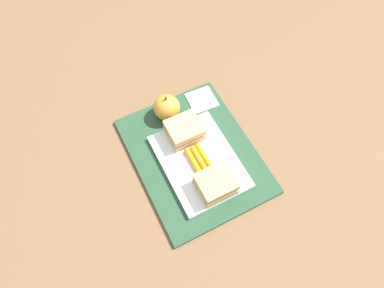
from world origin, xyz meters
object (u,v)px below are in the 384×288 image
at_px(carrot_sticks_bundle, 199,159).
at_px(paper_napkin, 202,100).
at_px(food_tray, 199,161).
at_px(sandwich_half_right, 184,131).
at_px(sandwich_half_left, 216,184).
at_px(apple, 167,108).

bearing_deg(carrot_sticks_bundle, paper_napkin, -30.09).
bearing_deg(paper_napkin, food_tray, 150.15).
relative_size(sandwich_half_right, paper_napkin, 1.14).
height_order(sandwich_half_left, sandwich_half_right, same).
bearing_deg(sandwich_half_right, paper_napkin, -48.24).
bearing_deg(food_tray, carrot_sticks_bundle, 85.89).
bearing_deg(paper_napkin, carrot_sticks_bundle, 149.91).
height_order(food_tray, sandwich_half_right, sandwich_half_right).
height_order(sandwich_half_left, paper_napkin, sandwich_half_left).
bearing_deg(sandwich_half_left, paper_napkin, -21.10).
relative_size(carrot_sticks_bundle, apple, 1.00).
relative_size(carrot_sticks_bundle, paper_napkin, 1.12).
bearing_deg(apple, food_tray, -176.72).
distance_m(food_tray, carrot_sticks_bundle, 0.01).
bearing_deg(sandwich_half_right, food_tray, 180.00).
bearing_deg(sandwich_half_right, sandwich_half_left, 180.00).
distance_m(sandwich_half_left, paper_napkin, 0.26).
relative_size(sandwich_half_right, carrot_sticks_bundle, 1.02).
bearing_deg(paper_napkin, sandwich_half_right, 131.76).
distance_m(apple, paper_napkin, 0.11).
xyz_separation_m(sandwich_half_left, paper_napkin, (0.24, -0.09, -0.03)).
relative_size(apple, paper_napkin, 1.12).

